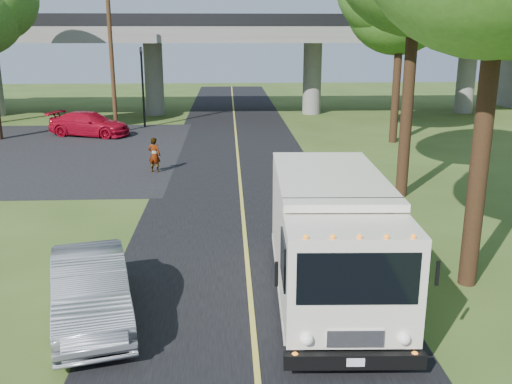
{
  "coord_description": "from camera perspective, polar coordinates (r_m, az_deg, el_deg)",
  "views": [
    {
      "loc": [
        -0.48,
        -11.96,
        6.13
      ],
      "look_at": [
        0.32,
        4.11,
        1.6
      ],
      "focal_mm": 40.0,
      "sensor_mm": 36.0,
      "label": 1
    }
  ],
  "objects": [
    {
      "name": "silver_sedan",
      "position": [
        13.08,
        -16.22,
        -9.33
      ],
      "size": [
        2.64,
        4.69,
        1.46
      ],
      "primitive_type": "imported",
      "rotation": [
        0.0,
        0.0,
        0.26
      ],
      "color": "gray",
      "rests_on": "ground"
    },
    {
      "name": "lane_line",
      "position": [
        22.8,
        -1.53,
        0.2
      ],
      "size": [
        0.12,
        90.0,
        0.01
      ],
      "primitive_type": "cube",
      "color": "gold",
      "rests_on": "road"
    },
    {
      "name": "pedestrian",
      "position": [
        26.03,
        -10.13,
        3.66
      ],
      "size": [
        0.68,
        0.55,
        1.6
      ],
      "primitive_type": "imported",
      "rotation": [
        0.0,
        0.0,
        2.8
      ],
      "color": "gray",
      "rests_on": "ground"
    },
    {
      "name": "parking_lot",
      "position": [
        32.34,
        -21.81,
        3.68
      ],
      "size": [
        16.0,
        18.0,
        0.01
      ],
      "primitive_type": "cube",
      "color": "black",
      "rests_on": "ground"
    },
    {
      "name": "road",
      "position": [
        22.81,
        -1.53,
        0.15
      ],
      "size": [
        7.0,
        90.0,
        0.02
      ],
      "primitive_type": "cube",
      "color": "black",
      "rests_on": "ground"
    },
    {
      "name": "utility_pole",
      "position": [
        36.68,
        -14.24,
        12.86
      ],
      "size": [
        1.6,
        0.26,
        9.0
      ],
      "color": "#472D19",
      "rests_on": "ground"
    },
    {
      "name": "overpass",
      "position": [
        43.99,
        -2.28,
        13.67
      ],
      "size": [
        54.0,
        10.0,
        7.3
      ],
      "color": "slate",
      "rests_on": "ground"
    },
    {
      "name": "traffic_signal",
      "position": [
        38.48,
        -11.3,
        11.06
      ],
      "size": [
        0.18,
        0.22,
        5.2
      ],
      "color": "black",
      "rests_on": "ground"
    },
    {
      "name": "step_van",
      "position": [
        13.38,
        7.55,
        -4.34
      ],
      "size": [
        2.79,
        6.98,
        2.89
      ],
      "rotation": [
        0.0,
        0.0,
        -0.04
      ],
      "color": "silver",
      "rests_on": "ground"
    },
    {
      "name": "red_sedan",
      "position": [
        36.34,
        -16.31,
        6.55
      ],
      "size": [
        5.39,
        3.51,
        1.45
      ],
      "primitive_type": "imported",
      "rotation": [
        0.0,
        0.0,
        1.25
      ],
      "color": "#AD0A20",
      "rests_on": "ground"
    },
    {
      "name": "ground",
      "position": [
        13.45,
        -0.49,
        -11.39
      ],
      "size": [
        120.0,
        120.0,
        0.0
      ],
      "primitive_type": "plane",
      "color": "#3A4F1C",
      "rests_on": "ground"
    }
  ]
}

